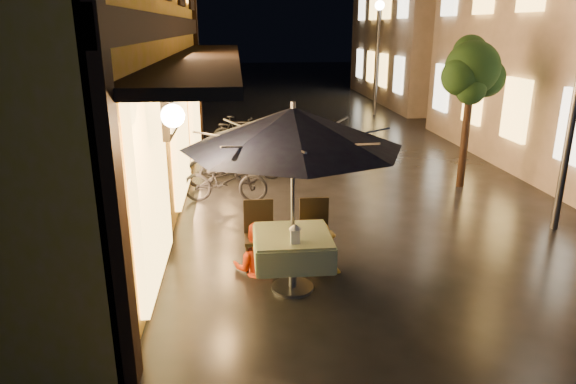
{
  "coord_description": "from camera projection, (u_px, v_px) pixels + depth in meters",
  "views": [
    {
      "loc": [
        -2.35,
        -5.7,
        3.3
      ],
      "look_at": [
        -1.7,
        0.92,
        1.15
      ],
      "focal_mm": 32.0,
      "sensor_mm": 36.0,
      "label": 1
    }
  ],
  "objects": [
    {
      "name": "ground",
      "position": [
        425.0,
        294.0,
        6.64
      ],
      "size": [
        90.0,
        90.0,
        0.0
      ],
      "primitive_type": "plane",
      "color": "black",
      "rests_on": "ground"
    },
    {
      "name": "west_building",
      "position": [
        36.0,
        1.0,
        8.75
      ],
      "size": [
        5.9,
        11.4,
        7.4
      ],
      "color": "gold",
      "rests_on": "ground"
    },
    {
      "name": "east_building_far",
      "position": [
        452.0,
        18.0,
        23.26
      ],
      "size": [
        7.3,
        10.3,
        7.3
      ],
      "color": "#C5AD99",
      "rests_on": "ground"
    },
    {
      "name": "street_tree",
      "position": [
        472.0,
        72.0,
        10.39
      ],
      "size": [
        1.43,
        1.2,
        3.15
      ],
      "color": "black",
      "rests_on": "ground"
    },
    {
      "name": "streetlamp_far",
      "position": [
        378.0,
        37.0,
        19.28
      ],
      "size": [
        0.36,
        0.36,
        4.23
      ],
      "color": "#59595E",
      "rests_on": "ground"
    },
    {
      "name": "cafe_table",
      "position": [
        293.0,
        248.0,
        6.6
      ],
      "size": [
        0.99,
        0.99,
        0.78
      ],
      "color": "#59595E",
      "rests_on": "ground"
    },
    {
      "name": "patio_umbrella",
      "position": [
        293.0,
        128.0,
        6.12
      ],
      "size": [
        2.71,
        2.71,
        2.46
      ],
      "color": "#59595E",
      "rests_on": "ground"
    },
    {
      "name": "cafe_chair_left",
      "position": [
        259.0,
        231.0,
        7.27
      ],
      "size": [
        0.42,
        0.42,
        0.97
      ],
      "color": "black",
      "rests_on": "ground"
    },
    {
      "name": "cafe_chair_right",
      "position": [
        315.0,
        229.0,
        7.35
      ],
      "size": [
        0.42,
        0.42,
        0.97
      ],
      "color": "black",
      "rests_on": "ground"
    },
    {
      "name": "table_lantern",
      "position": [
        295.0,
        232.0,
        6.23
      ],
      "size": [
        0.16,
        0.16,
        0.25
      ],
      "color": "white",
      "rests_on": "cafe_table"
    },
    {
      "name": "person_orange",
      "position": [
        256.0,
        224.0,
        7.07
      ],
      "size": [
        0.78,
        0.66,
        1.41
      ],
      "primitive_type": "imported",
      "rotation": [
        0.0,
        0.0,
        2.94
      ],
      "color": "red",
      "rests_on": "ground"
    },
    {
      "name": "person_yellow",
      "position": [
        318.0,
        225.0,
        7.11
      ],
      "size": [
        0.99,
        0.74,
        1.37
      ],
      "primitive_type": "imported",
      "rotation": [
        0.0,
        0.0,
        2.85
      ],
      "color": "gold",
      "rests_on": "ground"
    },
    {
      "name": "bicycle_0",
      "position": [
        225.0,
        180.0,
        10.02
      ],
      "size": [
        1.74,
        0.82,
        0.88
      ],
      "primitive_type": "imported",
      "rotation": [
        0.0,
        0.0,
        1.43
      ],
      "color": "black",
      "rests_on": "ground"
    },
    {
      "name": "bicycle_1",
      "position": [
        225.0,
        164.0,
        10.98
      ],
      "size": [
        1.74,
        0.79,
        1.01
      ],
      "primitive_type": "imported",
      "rotation": [
        0.0,
        0.0,
        1.77
      ],
      "color": "black",
      "rests_on": "ground"
    },
    {
      "name": "bicycle_2",
      "position": [
        244.0,
        156.0,
        11.61
      ],
      "size": [
        2.01,
        1.06,
        1.01
      ],
      "primitive_type": "imported",
      "rotation": [
        0.0,
        0.0,
        1.36
      ],
      "color": "black",
      "rests_on": "ground"
    },
    {
      "name": "bicycle_3",
      "position": [
        235.0,
        145.0,
        12.54
      ],
      "size": [
        1.82,
        0.61,
        1.08
      ],
      "primitive_type": "imported",
      "rotation": [
        0.0,
        0.0,
        1.51
      ],
      "color": "black",
      "rests_on": "ground"
    },
    {
      "name": "bicycle_4",
      "position": [
        245.0,
        137.0,
        13.61
      ],
      "size": [
        2.03,
        1.17,
        1.01
      ],
      "primitive_type": "imported",
      "rotation": [
        0.0,
        0.0,
        1.29
      ],
      "color": "black",
      "rests_on": "ground"
    },
    {
      "name": "bicycle_5",
      "position": [
        239.0,
        132.0,
        14.44
      ],
      "size": [
        1.59,
        0.78,
        0.92
      ],
      "primitive_type": "imported",
      "rotation": [
        0.0,
        0.0,
        1.34
      ],
      "color": "black",
      "rests_on": "ground"
    }
  ]
}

